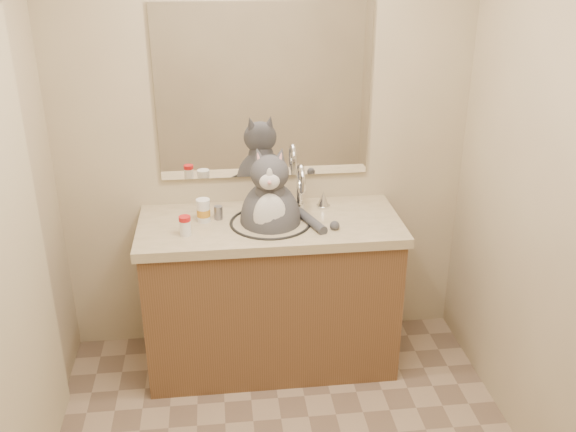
{
  "coord_description": "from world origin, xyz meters",
  "views": [
    {
      "loc": [
        -0.26,
        -2.01,
        2.2
      ],
      "look_at": [
        0.06,
        0.65,
        1.01
      ],
      "focal_mm": 40.0,
      "sensor_mm": 36.0,
      "label": 1
    }
  ],
  "objects_px": {
    "pill_bottle_orange": "(203,211)",
    "cat": "(271,215)",
    "pill_bottle_redcap": "(185,226)",
    "grey_canister": "(218,213)"
  },
  "relations": [
    {
      "from": "pill_bottle_orange",
      "to": "cat",
      "type": "bearing_deg",
      "value": -8.65
    },
    {
      "from": "cat",
      "to": "pill_bottle_orange",
      "type": "xyz_separation_m",
      "value": [
        -0.34,
        0.05,
        0.02
      ]
    },
    {
      "from": "cat",
      "to": "pill_bottle_redcap",
      "type": "height_order",
      "value": "cat"
    },
    {
      "from": "pill_bottle_redcap",
      "to": "pill_bottle_orange",
      "type": "height_order",
      "value": "pill_bottle_orange"
    },
    {
      "from": "pill_bottle_redcap",
      "to": "pill_bottle_orange",
      "type": "xyz_separation_m",
      "value": [
        0.09,
        0.15,
        0.01
      ]
    },
    {
      "from": "cat",
      "to": "grey_canister",
      "type": "xyz_separation_m",
      "value": [
        -0.26,
        0.07,
        -0.0
      ]
    },
    {
      "from": "grey_canister",
      "to": "pill_bottle_orange",
      "type": "bearing_deg",
      "value": -166.86
    },
    {
      "from": "pill_bottle_orange",
      "to": "grey_canister",
      "type": "distance_m",
      "value": 0.08
    },
    {
      "from": "grey_canister",
      "to": "cat",
      "type": "bearing_deg",
      "value": -14.69
    },
    {
      "from": "cat",
      "to": "grey_canister",
      "type": "distance_m",
      "value": 0.27
    }
  ]
}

